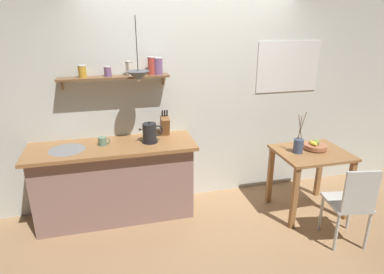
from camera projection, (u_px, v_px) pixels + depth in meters
The scene contains 12 objects.
ground_plane at pixel (205, 218), 3.95m from camera, with size 14.00×14.00×0.00m, color #A87F56.
back_wall at pixel (208, 94), 4.13m from camera, with size 6.80×0.11×2.70m.
kitchen_counter at pixel (115, 181), 3.85m from camera, with size 1.83×0.63×0.92m.
wall_shelf at pixel (125, 72), 3.64m from camera, with size 1.20×0.20×0.33m.
dining_table at pixel (310, 164), 3.92m from camera, with size 0.80×0.68×0.78m.
dining_chair_near at pixel (351, 202), 3.35m from camera, with size 0.45×0.48×0.90m.
fruit_bowl at pixel (315, 146), 3.92m from camera, with size 0.26×0.26×0.12m.
twig_vase at pixel (298, 145), 3.81m from camera, with size 0.11×0.11×0.49m.
electric_kettle at pixel (150, 133), 3.73m from camera, with size 0.27×0.18×0.24m.
knife_block at pixel (165, 125), 3.94m from camera, with size 0.10×0.18×0.32m.
coffee_mug_by_sink at pixel (103, 141), 3.66m from camera, with size 0.13×0.09×0.09m.
pendant_lamp at pixel (138, 76), 3.46m from camera, with size 0.24×0.24×0.65m.
Camera 1 is at (-0.99, -3.24, 2.26)m, focal length 31.17 mm.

